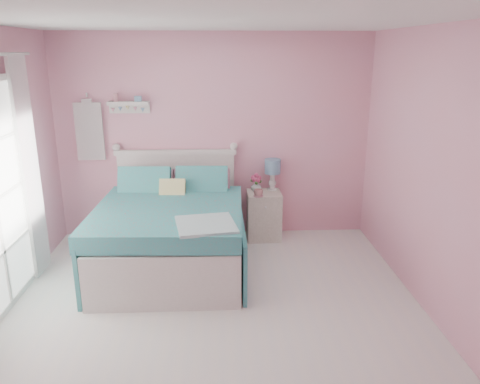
{
  "coord_description": "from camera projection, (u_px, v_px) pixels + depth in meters",
  "views": [
    {
      "loc": [
        0.06,
        -3.7,
        2.38
      ],
      "look_at": [
        0.29,
        1.2,
        0.88
      ],
      "focal_mm": 35.0,
      "sensor_mm": 36.0,
      "label": 1
    }
  ],
  "objects": [
    {
      "name": "floor",
      "position": [
        215.0,
        324.0,
        4.23
      ],
      "size": [
        4.5,
        4.5,
        0.0
      ],
      "primitive_type": "plane",
      "color": "silver",
      "rests_on": "ground"
    },
    {
      "name": "room_shell",
      "position": [
        211.0,
        153.0,
        3.76
      ],
      "size": [
        4.5,
        4.5,
        4.5
      ],
      "color": "pink",
      "rests_on": "floor"
    },
    {
      "name": "bed",
      "position": [
        171.0,
        233.0,
        5.28
      ],
      "size": [
        1.64,
        2.02,
        1.15
      ],
      "rotation": [
        0.0,
        0.0,
        -0.04
      ],
      "color": "silver",
      "rests_on": "floor"
    },
    {
      "name": "nightstand",
      "position": [
        264.0,
        215.0,
        6.09
      ],
      "size": [
        0.43,
        0.43,
        0.62
      ],
      "color": "silver",
      "rests_on": "floor"
    },
    {
      "name": "table_lamp",
      "position": [
        273.0,
        169.0,
        6.04
      ],
      "size": [
        0.2,
        0.2,
        0.41
      ],
      "color": "white",
      "rests_on": "nightstand"
    },
    {
      "name": "vase",
      "position": [
        256.0,
        186.0,
        6.02
      ],
      "size": [
        0.16,
        0.16,
        0.14
      ],
      "primitive_type": "imported",
      "rotation": [
        0.0,
        0.0,
        -0.21
      ],
      "color": "silver",
      "rests_on": "nightstand"
    },
    {
      "name": "teacup",
      "position": [
        258.0,
        193.0,
        5.84
      ],
      "size": [
        0.15,
        0.15,
        0.09
      ],
      "primitive_type": "imported",
      "rotation": [
        0.0,
        0.0,
        0.38
      ],
      "color": "tan",
      "rests_on": "nightstand"
    },
    {
      "name": "roses",
      "position": [
        256.0,
        178.0,
        5.99
      ],
      "size": [
        0.14,
        0.11,
        0.12
      ],
      "color": "#C74474",
      "rests_on": "vase"
    },
    {
      "name": "wall_shelf",
      "position": [
        129.0,
        104.0,
        5.77
      ],
      "size": [
        0.5,
        0.15,
        0.25
      ],
      "color": "silver",
      "rests_on": "room_shell"
    },
    {
      "name": "hanging_dress",
      "position": [
        89.0,
        132.0,
        5.83
      ],
      "size": [
        0.34,
        0.03,
        0.72
      ],
      "primitive_type": "cube",
      "color": "white",
      "rests_on": "room_shell"
    },
    {
      "name": "curtain_far",
      "position": [
        30.0,
        169.0,
        4.89
      ],
      "size": [
        0.04,
        0.4,
        2.32
      ],
      "primitive_type": "cube",
      "color": "white",
      "rests_on": "floor"
    }
  ]
}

